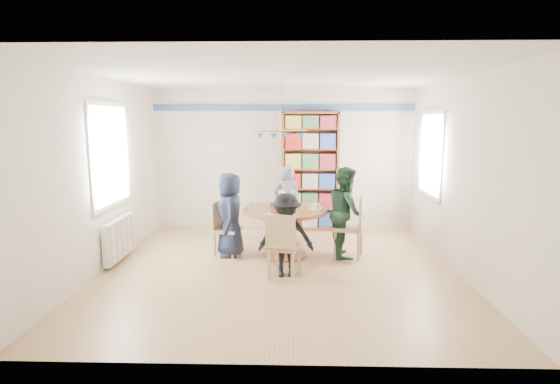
{
  "coord_description": "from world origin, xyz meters",
  "views": [
    {
      "loc": [
        0.17,
        -6.0,
        2.1
      ],
      "look_at": [
        0.0,
        0.4,
        1.05
      ],
      "focal_mm": 28.0,
      "sensor_mm": 36.0,
      "label": 1
    }
  ],
  "objects_px": {
    "person_near": "(286,235)",
    "dining_table": "(285,221)",
    "chair_right": "(354,224)",
    "chair_far": "(284,212)",
    "person_right": "(346,212)",
    "chair_left": "(223,226)",
    "radiator": "(119,238)",
    "bookshelf": "(310,173)",
    "person_left": "(230,215)",
    "person_far": "(287,204)",
    "chair_near": "(283,243)"
  },
  "relations": [
    {
      "from": "chair_far",
      "to": "person_far",
      "type": "relative_size",
      "value": 0.66
    },
    {
      "from": "person_left",
      "to": "chair_left",
      "type": "bearing_deg",
      "value": -120.84
    },
    {
      "from": "person_right",
      "to": "chair_left",
      "type": "bearing_deg",
      "value": 86.82
    },
    {
      "from": "chair_near",
      "to": "person_left",
      "type": "xyz_separation_m",
      "value": [
        -0.84,
        1.02,
        0.16
      ]
    },
    {
      "from": "radiator",
      "to": "chair_right",
      "type": "distance_m",
      "value": 3.57
    },
    {
      "from": "radiator",
      "to": "chair_far",
      "type": "xyz_separation_m",
      "value": [
        2.46,
        1.3,
        0.14
      ]
    },
    {
      "from": "chair_left",
      "to": "chair_near",
      "type": "distance_m",
      "value": 1.44
    },
    {
      "from": "person_right",
      "to": "person_near",
      "type": "distance_m",
      "value": 1.31
    },
    {
      "from": "dining_table",
      "to": "chair_right",
      "type": "xyz_separation_m",
      "value": [
        1.07,
        -0.05,
        -0.02
      ]
    },
    {
      "from": "chair_right",
      "to": "person_far",
      "type": "xyz_separation_m",
      "value": [
        -1.05,
        0.92,
        0.13
      ]
    },
    {
      "from": "person_far",
      "to": "person_left",
      "type": "bearing_deg",
      "value": 39.24
    },
    {
      "from": "chair_right",
      "to": "person_left",
      "type": "bearing_deg",
      "value": 178.48
    },
    {
      "from": "chair_far",
      "to": "chair_near",
      "type": "height_order",
      "value": "chair_near"
    },
    {
      "from": "chair_right",
      "to": "chair_near",
      "type": "height_order",
      "value": "chair_right"
    },
    {
      "from": "chair_left",
      "to": "dining_table",
      "type": "bearing_deg",
      "value": -2.74
    },
    {
      "from": "bookshelf",
      "to": "person_left",
      "type": "bearing_deg",
      "value": -127.0
    },
    {
      "from": "dining_table",
      "to": "person_near",
      "type": "relative_size",
      "value": 1.14
    },
    {
      "from": "dining_table",
      "to": "person_right",
      "type": "xyz_separation_m",
      "value": [
        0.94,
        0.02,
        0.15
      ]
    },
    {
      "from": "chair_right",
      "to": "person_left",
      "type": "distance_m",
      "value": 1.92
    },
    {
      "from": "radiator",
      "to": "chair_far",
      "type": "relative_size",
      "value": 1.12
    },
    {
      "from": "radiator",
      "to": "chair_left",
      "type": "distance_m",
      "value": 1.56
    },
    {
      "from": "dining_table",
      "to": "person_left",
      "type": "bearing_deg",
      "value": -180.0
    },
    {
      "from": "radiator",
      "to": "chair_left",
      "type": "xyz_separation_m",
      "value": [
        1.51,
        0.35,
        0.12
      ]
    },
    {
      "from": "dining_table",
      "to": "person_near",
      "type": "distance_m",
      "value": 0.9
    },
    {
      "from": "dining_table",
      "to": "chair_near",
      "type": "relative_size",
      "value": 1.45
    },
    {
      "from": "chair_far",
      "to": "person_near",
      "type": "relative_size",
      "value": 0.78
    },
    {
      "from": "person_left",
      "to": "person_right",
      "type": "bearing_deg",
      "value": 80.61
    },
    {
      "from": "dining_table",
      "to": "person_far",
      "type": "xyz_separation_m",
      "value": [
        0.02,
        0.86,
        0.11
      ]
    },
    {
      "from": "radiator",
      "to": "person_right",
      "type": "xyz_separation_m",
      "value": [
        3.43,
        0.33,
        0.35
      ]
    },
    {
      "from": "person_near",
      "to": "chair_right",
      "type": "bearing_deg",
      "value": 37.1
    },
    {
      "from": "radiator",
      "to": "bookshelf",
      "type": "distance_m",
      "value": 3.66
    },
    {
      "from": "person_near",
      "to": "bookshelf",
      "type": "distance_m",
      "value": 2.72
    },
    {
      "from": "chair_near",
      "to": "chair_left",
      "type": "bearing_deg",
      "value": 132.16
    },
    {
      "from": "chair_left",
      "to": "bookshelf",
      "type": "distance_m",
      "value": 2.3
    },
    {
      "from": "person_near",
      "to": "radiator",
      "type": "bearing_deg",
      "value": 164.57
    },
    {
      "from": "chair_far",
      "to": "person_near",
      "type": "distance_m",
      "value": 1.9
    },
    {
      "from": "person_near",
      "to": "dining_table",
      "type": "bearing_deg",
      "value": 89.66
    },
    {
      "from": "chair_right",
      "to": "person_near",
      "type": "xyz_separation_m",
      "value": [
        -1.04,
        -0.85,
        0.03
      ]
    },
    {
      "from": "chair_far",
      "to": "person_far",
      "type": "distance_m",
      "value": 0.23
    },
    {
      "from": "radiator",
      "to": "person_left",
      "type": "distance_m",
      "value": 1.69
    },
    {
      "from": "person_left",
      "to": "person_near",
      "type": "distance_m",
      "value": 1.26
    },
    {
      "from": "chair_near",
      "to": "person_left",
      "type": "distance_m",
      "value": 1.33
    },
    {
      "from": "chair_left",
      "to": "chair_right",
      "type": "height_order",
      "value": "chair_right"
    },
    {
      "from": "person_left",
      "to": "person_far",
      "type": "distance_m",
      "value": 1.23
    },
    {
      "from": "chair_right",
      "to": "bookshelf",
      "type": "relative_size",
      "value": 0.43
    },
    {
      "from": "chair_near",
      "to": "person_far",
      "type": "bearing_deg",
      "value": 89.05
    },
    {
      "from": "person_left",
      "to": "person_right",
      "type": "relative_size",
      "value": 0.93
    },
    {
      "from": "person_right",
      "to": "bookshelf",
      "type": "bearing_deg",
      "value": 13.57
    },
    {
      "from": "chair_near",
      "to": "person_near",
      "type": "height_order",
      "value": "person_near"
    },
    {
      "from": "chair_right",
      "to": "person_near",
      "type": "bearing_deg",
      "value": -140.69
    }
  ]
}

